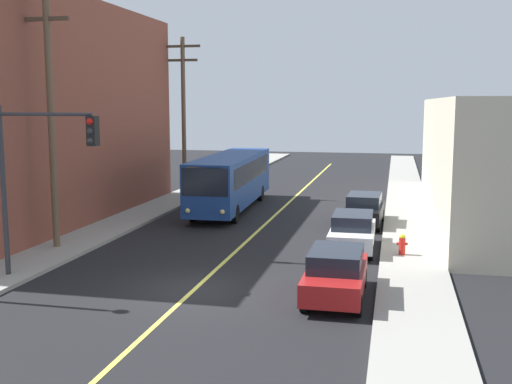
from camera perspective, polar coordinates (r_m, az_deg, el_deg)
The scene contains 13 objects.
ground_plane at distance 21.35m, azimuth -5.66°, elevation -8.87°, with size 120.00×120.00×0.00m, color black.
sidewalk_left at distance 32.99m, azimuth -12.20°, elevation -2.80°, with size 2.50×90.00×0.15m, color gray.
sidewalk_right at distance 30.01m, azimuth 13.88°, elevation -3.94°, with size 2.50×90.00×0.15m, color gray.
lane_stripe_center at distance 35.52m, azimuth 1.94°, elevation -1.96°, with size 0.16×60.00×0.01m, color #D8CC4C.
building_left_brick at distance 35.21m, azimuth -22.07°, elevation 6.72°, with size 10.00×22.13×11.45m.
city_bus at distance 36.68m, azimuth -2.27°, elevation 1.22°, with size 3.01×12.23×3.20m.
parked_car_red at distance 20.24m, azimuth 7.30°, elevation -7.36°, with size 1.83×4.40×1.62m.
parked_car_white at distance 26.79m, azimuth 8.82°, elevation -3.56°, with size 1.86×4.42×1.62m.
parked_car_black at distance 32.43m, azimuth 9.85°, elevation -1.55°, with size 1.96×4.46×1.62m.
utility_pole_near at distance 27.45m, azimuth -18.27°, elevation 7.58°, with size 2.40×0.28×10.97m.
utility_pole_mid at distance 42.12m, azimuth -6.64°, elevation 7.56°, with size 2.40×0.28×10.37m.
traffic_signal_left_corner at distance 22.69m, azimuth -19.02°, elevation 2.83°, with size 3.75×0.48×6.00m.
fire_hydrant at distance 25.94m, azimuth 13.21°, elevation -4.65°, with size 0.44×0.26×0.84m.
Camera 1 is at (6.47, -19.37, 6.23)m, focal length 43.79 mm.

